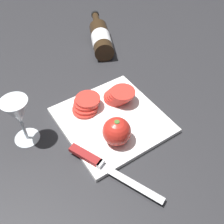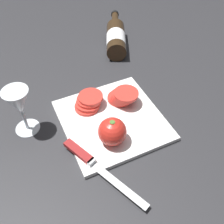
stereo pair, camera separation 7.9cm
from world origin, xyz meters
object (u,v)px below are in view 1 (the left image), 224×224
Objects in this scene: whole_tomato at (117,131)px; tomato_slice_stack_far at (86,104)px; wine_glass at (19,115)px; knife at (94,160)px; wine_bottle at (101,38)px; tomato_slice_stack_near at (119,95)px.

whole_tomato is 0.16m from tomato_slice_stack_far.
wine_glass is 0.24m from knife.
wine_bottle is at bearing 122.76° from knife.
wine_glass is 0.32m from tomato_slice_stack_near.
tomato_slice_stack_near is (0.03, 0.31, -0.07)m from wine_glass.
whole_tomato is at bearing -36.91° from tomato_slice_stack_near.
wine_glass is 1.88× the size of whole_tomato.
whole_tomato reaches higher than knife.
whole_tomato reaches higher than tomato_slice_stack_far.
knife is at bearing 33.03° from wine_glass.
wine_glass is 0.27m from whole_tomato.
tomato_slice_stack_far is (0.30, -0.24, -0.01)m from wine_bottle.
wine_glass is 0.57× the size of knife.
whole_tomato is (0.16, 0.21, -0.05)m from wine_glass.
whole_tomato is 0.17m from tomato_slice_stack_near.
whole_tomato is at bearing 82.33° from knife.
knife is 0.20m from tomato_slice_stack_far.
wine_glass reaches higher than whole_tomato.
wine_bottle is at bearing 123.94° from wine_glass.
tomato_slice_stack_far is (-0.03, -0.11, -0.00)m from tomato_slice_stack_near.
wine_bottle is 0.35m from tomato_slice_stack_near.
knife is 2.77× the size of tomato_slice_stack_far.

